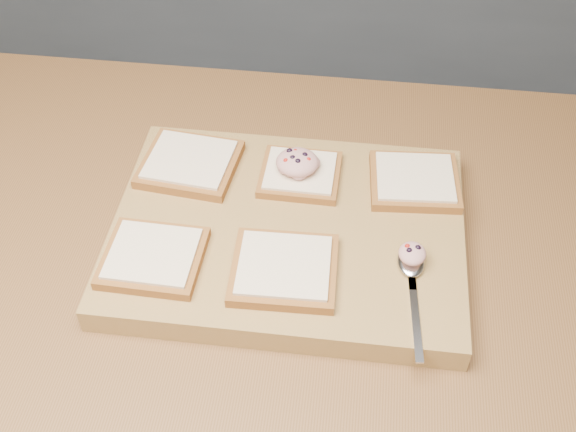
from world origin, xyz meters
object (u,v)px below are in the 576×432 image
Objects in this scene: cutting_board at (288,233)px; tuna_salad_dollop at (297,162)px; bread_far_center at (300,174)px; spoon at (411,270)px.

tuna_salad_dollop is at bearing 88.97° from cutting_board.
bread_far_center reaches higher than spoon.
spoon is at bearing -44.50° from bread_far_center.
spoon is (0.16, -0.15, -0.02)m from tuna_salad_dollop.
tuna_salad_dollop is (-0.00, -0.00, 0.02)m from bread_far_center.
bread_far_center reaches higher than cutting_board.
cutting_board is 2.70× the size of spoon.
spoon is (0.16, -0.06, 0.02)m from cutting_board.
cutting_board is at bearing 158.62° from spoon.
cutting_board is 0.09m from bread_far_center.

